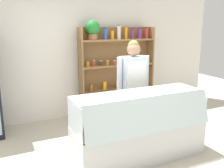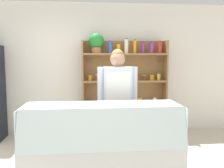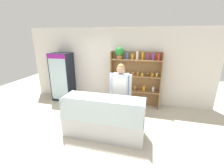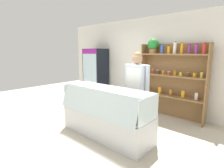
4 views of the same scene
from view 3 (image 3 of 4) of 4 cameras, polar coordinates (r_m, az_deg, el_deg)
The scene contains 6 objects.
ground_plane at distance 4.15m, azimuth -5.64°, elevation -17.70°, with size 12.00×12.00×0.00m, color beige.
back_wall at distance 5.54m, azimuth 1.47°, elevation 6.84°, with size 6.80×0.10×2.70m, color white.
drinks_fridge at distance 6.04m, azimuth -18.29°, elevation 2.57°, with size 0.76×0.58×1.82m.
shelving_unit at distance 5.19m, azimuth 8.07°, elevation 4.10°, with size 1.70×0.30×2.06m.
deli_display_case at distance 3.89m, azimuth -3.24°, elevation -14.82°, with size 1.99×0.73×1.01m.
shop_clerk at distance 4.11m, azimuth 3.21°, elevation -1.90°, with size 0.61×0.25×1.72m.
Camera 3 is at (1.21, -3.16, 2.41)m, focal length 24.00 mm.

